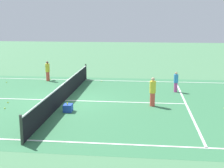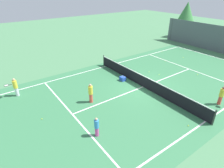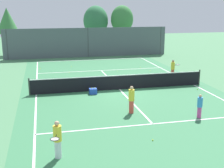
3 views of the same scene
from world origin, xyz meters
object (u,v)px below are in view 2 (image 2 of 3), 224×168
tennis_ball_2 (159,75)px  tennis_ball_11 (149,72)px  tennis_ball_0 (165,61)px  tennis_ball_9 (188,126)px  player_1 (15,87)px  player_2 (97,127)px  tennis_ball_8 (183,57)px  ball_crate (123,79)px  player_3 (91,93)px  tennis_ball_10 (224,88)px  tennis_ball_1 (197,75)px  tennis_ball_7 (208,113)px  player_0 (222,95)px  tennis_ball_3 (162,52)px  tennis_ball_6 (42,119)px

tennis_ball_2 → tennis_ball_11: (-1.02, -0.31, 0.00)m
tennis_ball_0 → tennis_ball_9: same height
player_1 → player_2: size_ratio=1.19×
tennis_ball_0 → tennis_ball_8: 2.74m
ball_crate → tennis_ball_2: 3.68m
player_3 → tennis_ball_10: bearing=64.8°
tennis_ball_1 → tennis_ball_10: (2.78, -0.60, 0.00)m
tennis_ball_1 → tennis_ball_7: size_ratio=1.00×
tennis_ball_1 → tennis_ball_11: 4.50m
player_0 → tennis_ball_1: (-3.70, 3.23, -0.69)m
tennis_ball_3 → tennis_ball_6: (4.59, -16.57, 0.00)m
tennis_ball_0 → tennis_ball_2: (2.02, -3.23, 0.00)m
tennis_ball_6 → tennis_ball_11: size_ratio=1.00×
player_0 → tennis_ball_1: bearing=138.9°
player_1 → tennis_ball_7: player_1 is taller
player_0 → player_3: size_ratio=0.95×
ball_crate → tennis_ball_0: ball_crate is taller
player_3 → tennis_ball_1: (1.85, 10.44, -0.72)m
tennis_ball_10 → tennis_ball_11: same height
player_1 → tennis_ball_9: (9.74, 7.51, -0.72)m
tennis_ball_1 → tennis_ball_6: size_ratio=1.00×
tennis_ball_9 → tennis_ball_8: bearing=126.8°
tennis_ball_8 → tennis_ball_10: size_ratio=1.00×
tennis_ball_1 → tennis_ball_7: same height
player_3 → player_1: bearing=-134.5°
player_1 → tennis_ball_11: size_ratio=22.15×
ball_crate → tennis_ball_10: (6.00, 5.83, -0.15)m
tennis_ball_2 → tennis_ball_6: bearing=-89.2°
player_1 → tennis_ball_0: size_ratio=22.15×
player_0 → tennis_ball_3: 11.81m
tennis_ball_3 → tennis_ball_7: bearing=-35.9°
player_2 → tennis_ball_7: bearing=70.4°
tennis_ball_7 → tennis_ball_9: bearing=-89.1°
tennis_ball_10 → player_1: bearing=-121.9°
ball_crate → tennis_ball_10: bearing=44.2°
player_3 → ball_crate: 4.27m
tennis_ball_3 → tennis_ball_10: (9.31, -3.22, 0.00)m
tennis_ball_8 → tennis_ball_10: bearing=-29.2°
tennis_ball_10 → player_3: bearing=-115.2°
player_2 → tennis_ball_10: 11.40m
tennis_ball_7 → player_2: bearing=-109.6°
tennis_ball_1 → tennis_ball_8: bearing=140.8°
tennis_ball_1 → player_3: bearing=-100.0°
player_0 → tennis_ball_9: (0.13, -3.82, -0.69)m
player_3 → tennis_ball_6: 3.59m
player_0 → tennis_ball_6: size_ratio=21.13×
player_3 → tennis_ball_1: player_3 is taller
ball_crate → tennis_ball_8: bearing=92.8°
tennis_ball_8 → player_3: bearing=-82.2°
player_1 → tennis_ball_2: bearing=71.9°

